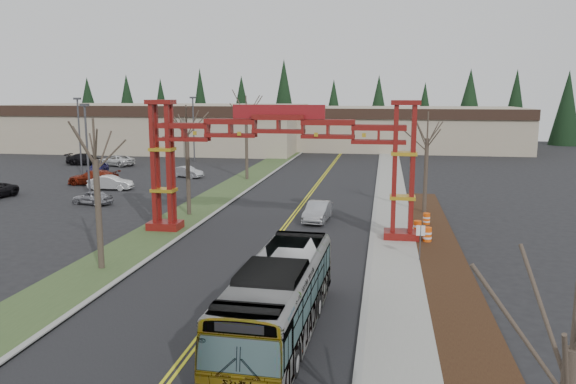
% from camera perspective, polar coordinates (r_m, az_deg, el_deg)
% --- Properties ---
extents(ground, '(200.00, 200.00, 0.00)m').
position_cam_1_polar(ground, '(21.15, -10.46, -16.29)').
color(ground, black).
rests_on(ground, ground).
extents(road, '(12.00, 110.00, 0.02)m').
position_cam_1_polar(road, '(44.26, 0.76, -2.15)').
color(road, black).
rests_on(road, ground).
extents(lane_line_left, '(0.12, 100.00, 0.01)m').
position_cam_1_polar(lane_line_left, '(44.27, 0.61, -2.12)').
color(lane_line_left, yellow).
rests_on(lane_line_left, road).
extents(lane_line_right, '(0.12, 100.00, 0.01)m').
position_cam_1_polar(lane_line_right, '(44.24, 0.92, -2.13)').
color(lane_line_right, yellow).
rests_on(lane_line_right, road).
extents(curb_right, '(0.30, 110.00, 0.15)m').
position_cam_1_polar(curb_right, '(43.72, 8.75, -2.33)').
color(curb_right, gray).
rests_on(curb_right, ground).
extents(sidewalk_right, '(2.60, 110.00, 0.14)m').
position_cam_1_polar(sidewalk_right, '(43.72, 10.65, -2.38)').
color(sidewalk_right, gray).
rests_on(sidewalk_right, ground).
extents(landscape_strip, '(2.60, 50.00, 0.12)m').
position_cam_1_polar(landscape_strip, '(29.43, 16.12, -8.74)').
color(landscape_strip, black).
rests_on(landscape_strip, ground).
extents(grass_median, '(4.00, 110.00, 0.08)m').
position_cam_1_polar(grass_median, '(46.17, -9.09, -1.73)').
color(grass_median, '#374D26').
rests_on(grass_median, ground).
extents(curb_left, '(0.30, 110.00, 0.15)m').
position_cam_1_polar(curb_left, '(45.60, -6.89, -1.77)').
color(curb_left, gray).
rests_on(curb_left, ground).
extents(gateway_arch, '(18.20, 1.60, 8.90)m').
position_cam_1_polar(gateway_arch, '(36.53, -0.96, 4.76)').
color(gateway_arch, '#5D100C').
rests_on(gateway_arch, ground).
extents(retail_building_west, '(46.00, 22.30, 7.50)m').
position_cam_1_polar(retail_building_west, '(97.11, -12.53, 6.47)').
color(retail_building_west, tan).
rests_on(retail_building_west, ground).
extents(retail_building_east, '(38.00, 20.30, 7.00)m').
position_cam_1_polar(retail_building_east, '(97.91, 11.76, 6.38)').
color(retail_building_east, tan).
rests_on(retail_building_east, ground).
extents(conifer_treeline, '(116.10, 5.60, 13.00)m').
position_cam_1_polar(conifer_treeline, '(109.96, 6.49, 8.44)').
color(conifer_treeline, black).
rests_on(conifer_treeline, ground).
extents(transit_bus, '(2.95, 11.28, 3.12)m').
position_cam_1_polar(transit_bus, '(21.88, -0.95, -10.75)').
color(transit_bus, '#A6A8AD').
rests_on(transit_bus, ground).
extents(silver_sedan, '(1.89, 4.49, 1.44)m').
position_cam_1_polar(silver_sedan, '(41.45, 3.06, -1.99)').
color(silver_sedan, '#A5A8AD').
rests_on(silver_sedan, ground).
extents(parked_car_near_a, '(3.81, 2.23, 1.22)m').
position_cam_1_polar(parked_car_near_a, '(50.42, -19.26, -0.52)').
color(parked_car_near_a, '#93939A').
rests_on(parked_car_near_a, ground).
extents(parked_car_near_b, '(4.34, 1.80, 1.40)m').
position_cam_1_polar(parked_car_near_b, '(57.51, -17.58, 0.90)').
color(parked_car_near_b, white).
rests_on(parked_car_near_b, ground).
extents(parked_car_mid_a, '(5.32, 2.23, 1.54)m').
position_cam_1_polar(parked_car_mid_a, '(61.26, -19.17, 1.41)').
color(parked_car_mid_a, maroon).
rests_on(parked_car_mid_a, ground).
extents(parked_car_mid_b, '(2.42, 4.39, 1.42)m').
position_cam_1_polar(parked_car_mid_b, '(69.35, -18.77, 2.32)').
color(parked_car_mid_b, navy).
rests_on(parked_car_mid_b, ground).
extents(parked_car_far_a, '(4.00, 2.60, 1.25)m').
position_cam_1_polar(parked_car_far_a, '(63.99, -10.18, 2.02)').
color(parked_car_far_a, '#B9BBC2').
rests_on(parked_car_far_a, ground).
extents(parked_car_far_b, '(5.61, 3.82, 1.43)m').
position_cam_1_polar(parked_car_far_b, '(76.52, -17.11, 3.09)').
color(parked_car_far_b, silver).
rests_on(parked_car_far_b, ground).
extents(parked_car_far_c, '(5.32, 2.48, 1.51)m').
position_cam_1_polar(parked_car_far_c, '(78.78, -19.81, 3.15)').
color(parked_car_far_c, black).
rests_on(parked_car_far_c, ground).
extents(bare_tree_median_near, '(3.24, 3.24, 8.06)m').
position_cam_1_polar(bare_tree_median_near, '(30.83, -18.99, 3.05)').
color(bare_tree_median_near, '#382D26').
rests_on(bare_tree_median_near, ground).
extents(bare_tree_median_mid, '(3.22, 3.22, 8.46)m').
position_cam_1_polar(bare_tree_median_mid, '(43.29, -10.25, 5.83)').
color(bare_tree_median_mid, '#382D26').
rests_on(bare_tree_median_mid, ground).
extents(bare_tree_median_far, '(3.37, 3.37, 9.08)m').
position_cam_1_polar(bare_tree_median_far, '(60.97, -4.27, 7.60)').
color(bare_tree_median_far, '#382D26').
rests_on(bare_tree_median_far, ground).
extents(bare_tree_right_near, '(2.88, 2.88, 7.01)m').
position_cam_1_polar(bare_tree_right_near, '(10.80, 26.95, -14.24)').
color(bare_tree_right_near, '#382D26').
rests_on(bare_tree_right_near, ground).
extents(bare_tree_right_far, '(3.13, 3.13, 7.95)m').
position_cam_1_polar(bare_tree_right_far, '(44.65, 13.96, 5.24)').
color(bare_tree_right_far, '#382D26').
rests_on(bare_tree_right_far, ground).
extents(light_pole_near, '(0.73, 0.37, 8.45)m').
position_cam_1_polar(light_pole_near, '(51.93, -19.75, 4.52)').
color(light_pole_near, '#3F3F44').
rests_on(light_pole_near, ground).
extents(light_pole_mid, '(0.77, 0.38, 8.85)m').
position_cam_1_polar(light_pole_mid, '(69.08, -20.45, 5.88)').
color(light_pole_mid, '#3F3F44').
rests_on(light_pole_mid, ground).
extents(light_pole_far, '(0.77, 0.39, 8.88)m').
position_cam_1_polar(light_pole_far, '(78.50, -9.58, 6.80)').
color(light_pole_far, '#3F3F44').
rests_on(light_pole_far, ground).
extents(street_sign, '(0.48, 0.06, 2.12)m').
position_cam_1_polar(street_sign, '(32.01, 13.31, -4.37)').
color(street_sign, '#3F3F44').
rests_on(street_sign, ground).
extents(barrel_south, '(0.55, 0.55, 1.02)m').
position_cam_1_polar(barrel_south, '(36.46, 13.96, -4.28)').
color(barrel_south, '#ED530D').
rests_on(barrel_south, ground).
extents(barrel_mid, '(0.54, 0.54, 1.00)m').
position_cam_1_polar(barrel_mid, '(38.24, 13.00, -3.60)').
color(barrel_mid, '#ED530D').
rests_on(barrel_mid, ground).
extents(barrel_north, '(0.50, 0.50, 0.92)m').
position_cam_1_polar(barrel_north, '(41.18, 13.89, -2.72)').
color(barrel_north, '#ED530D').
rests_on(barrel_north, ground).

